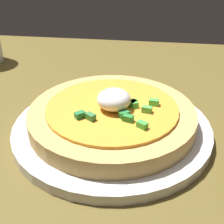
{
  "coord_description": "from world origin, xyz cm",
  "views": [
    {
      "loc": [
        10.3,
        -44.62,
        28.44
      ],
      "look_at": [
        5.36,
        -7.58,
        6.31
      ],
      "focal_mm": 51.59,
      "sensor_mm": 36.0,
      "label": 1
    }
  ],
  "objects": [
    {
      "name": "pizza",
      "position": [
        5.38,
        -7.6,
        5.75
      ],
      "size": [
        22.68,
        22.68,
        5.51
      ],
      "color": "tan",
      "rests_on": "plate"
    },
    {
      "name": "dining_table",
      "position": [
        0.0,
        0.0,
        1.44
      ],
      "size": [
        110.91,
        66.82,
        2.87
      ],
      "primitive_type": "cube",
      "color": "brown",
      "rests_on": "ground"
    },
    {
      "name": "plate",
      "position": [
        5.36,
        -7.58,
        3.59
      ],
      "size": [
        27.27,
        27.27,
        1.44
      ],
      "primitive_type": "cylinder",
      "color": "silver",
      "rests_on": "dining_table"
    }
  ]
}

